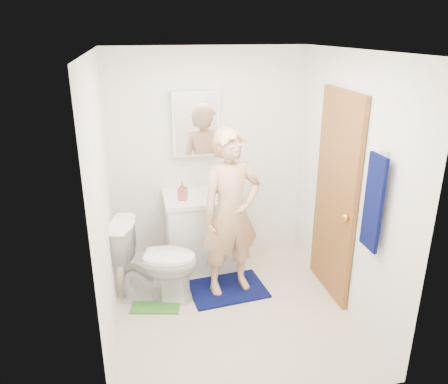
# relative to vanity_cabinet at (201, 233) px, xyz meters

# --- Properties ---
(floor) EXTENTS (2.20, 2.40, 0.02)m
(floor) POSITION_rel_vanity_cabinet_xyz_m (0.15, -0.91, -0.41)
(floor) COLOR beige
(floor) RESTS_ON ground
(ceiling) EXTENTS (2.20, 2.40, 0.02)m
(ceiling) POSITION_rel_vanity_cabinet_xyz_m (0.15, -0.91, 2.01)
(ceiling) COLOR white
(ceiling) RESTS_ON ground
(wall_back) EXTENTS (2.20, 0.02, 2.40)m
(wall_back) POSITION_rel_vanity_cabinet_xyz_m (0.15, 0.30, 0.80)
(wall_back) COLOR white
(wall_back) RESTS_ON ground
(wall_front) EXTENTS (2.20, 0.02, 2.40)m
(wall_front) POSITION_rel_vanity_cabinet_xyz_m (0.15, -2.12, 0.80)
(wall_front) COLOR white
(wall_front) RESTS_ON ground
(wall_left) EXTENTS (0.02, 2.40, 2.40)m
(wall_left) POSITION_rel_vanity_cabinet_xyz_m (-0.96, -0.91, 0.80)
(wall_left) COLOR white
(wall_left) RESTS_ON ground
(wall_right) EXTENTS (0.02, 2.40, 2.40)m
(wall_right) POSITION_rel_vanity_cabinet_xyz_m (1.26, -0.91, 0.80)
(wall_right) COLOR white
(wall_right) RESTS_ON ground
(vanity_cabinet) EXTENTS (0.75, 0.55, 0.80)m
(vanity_cabinet) POSITION_rel_vanity_cabinet_xyz_m (0.00, 0.00, 0.00)
(vanity_cabinet) COLOR white
(vanity_cabinet) RESTS_ON floor
(countertop) EXTENTS (0.79, 0.59, 0.05)m
(countertop) POSITION_rel_vanity_cabinet_xyz_m (0.00, 0.00, 0.43)
(countertop) COLOR white
(countertop) RESTS_ON vanity_cabinet
(sink_basin) EXTENTS (0.40, 0.40, 0.03)m
(sink_basin) POSITION_rel_vanity_cabinet_xyz_m (0.00, 0.00, 0.44)
(sink_basin) COLOR white
(sink_basin) RESTS_ON countertop
(faucet) EXTENTS (0.03, 0.03, 0.12)m
(faucet) POSITION_rel_vanity_cabinet_xyz_m (0.00, 0.18, 0.51)
(faucet) COLOR silver
(faucet) RESTS_ON countertop
(medicine_cabinet) EXTENTS (0.50, 0.12, 0.70)m
(medicine_cabinet) POSITION_rel_vanity_cabinet_xyz_m (0.00, 0.22, 1.20)
(medicine_cabinet) COLOR white
(medicine_cabinet) RESTS_ON wall_back
(mirror_panel) EXTENTS (0.46, 0.01, 0.66)m
(mirror_panel) POSITION_rel_vanity_cabinet_xyz_m (0.00, 0.16, 1.20)
(mirror_panel) COLOR white
(mirror_panel) RESTS_ON wall_back
(door) EXTENTS (0.05, 0.80, 2.05)m
(door) POSITION_rel_vanity_cabinet_xyz_m (1.22, -0.76, 0.62)
(door) COLOR #9F622C
(door) RESTS_ON ground
(door_knob) EXTENTS (0.07, 0.07, 0.07)m
(door_knob) POSITION_rel_vanity_cabinet_xyz_m (1.18, -1.08, 0.55)
(door_knob) COLOR gold
(door_knob) RESTS_ON door
(towel) EXTENTS (0.03, 0.24, 0.80)m
(towel) POSITION_rel_vanity_cabinet_xyz_m (1.18, -1.48, 0.85)
(towel) COLOR #070D44
(towel) RESTS_ON wall_right
(towel_hook) EXTENTS (0.06, 0.02, 0.02)m
(towel_hook) POSITION_rel_vanity_cabinet_xyz_m (1.22, -1.48, 1.27)
(towel_hook) COLOR silver
(towel_hook) RESTS_ON wall_right
(toilet) EXTENTS (0.91, 0.66, 0.84)m
(toilet) POSITION_rel_vanity_cabinet_xyz_m (-0.54, -0.56, 0.02)
(toilet) COLOR white
(toilet) RESTS_ON floor
(bath_mat) EXTENTS (0.82, 0.63, 0.02)m
(bath_mat) POSITION_rel_vanity_cabinet_xyz_m (0.18, -0.59, -0.39)
(bath_mat) COLOR #070D44
(bath_mat) RESTS_ON floor
(green_rug) EXTENTS (0.55, 0.49, 0.02)m
(green_rug) POSITION_rel_vanity_cabinet_xyz_m (-0.56, -0.66, -0.39)
(green_rug) COLOR #3E882D
(green_rug) RESTS_ON floor
(soap_dispenser) EXTENTS (0.12, 0.12, 0.20)m
(soap_dispenser) POSITION_rel_vanity_cabinet_xyz_m (-0.20, -0.08, 0.55)
(soap_dispenser) COLOR #AB524F
(soap_dispenser) RESTS_ON countertop
(toothbrush_cup) EXTENTS (0.14, 0.14, 0.10)m
(toothbrush_cup) POSITION_rel_vanity_cabinet_xyz_m (0.18, 0.07, 0.50)
(toothbrush_cup) COLOR #6C469B
(toothbrush_cup) RESTS_ON countertop
(man) EXTENTS (0.69, 0.52, 1.69)m
(man) POSITION_rel_vanity_cabinet_xyz_m (0.21, -0.59, 0.47)
(man) COLOR tan
(man) RESTS_ON bath_mat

